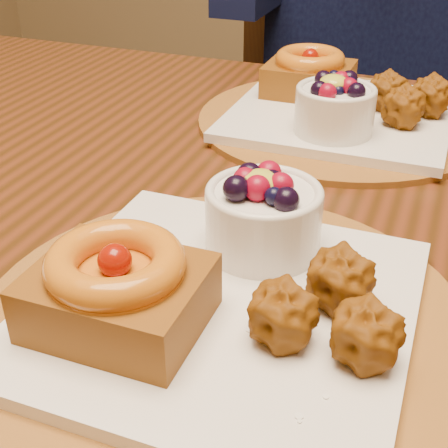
{
  "coord_description": "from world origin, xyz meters",
  "views": [
    {
      "loc": [
        0.22,
        -0.52,
        1.07
      ],
      "look_at": [
        0.06,
        -0.12,
        0.81
      ],
      "focal_mm": 50.0,
      "sensor_mm": 36.0,
      "label": 1
    }
  ],
  "objects": [
    {
      "name": "dining_table",
      "position": [
        0.08,
        0.05,
        0.68
      ],
      "size": [
        1.6,
        0.9,
        0.76
      ],
      "color": "#381F0A",
      "rests_on": "ground"
    },
    {
      "name": "place_setting_near",
      "position": [
        0.08,
        -0.16,
        0.78
      ],
      "size": [
        0.38,
        0.38,
        0.09
      ],
      "color": "brown",
      "rests_on": "dining_table"
    },
    {
      "name": "place_setting_far",
      "position": [
        0.08,
        0.26,
        0.78
      ],
      "size": [
        0.38,
        0.38,
        0.09
      ],
      "color": "brown",
      "rests_on": "dining_table"
    },
    {
      "name": "chair_far",
      "position": [
        -0.09,
        0.8,
        0.46
      ],
      "size": [
        0.44,
        0.44,
        0.84
      ],
      "rotation": [
        0.0,
        0.0,
        -0.1
      ],
      "color": "black",
      "rests_on": "ground"
    }
  ]
}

